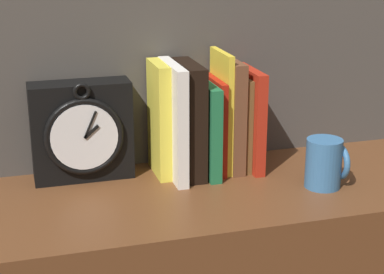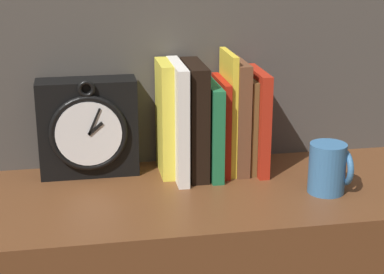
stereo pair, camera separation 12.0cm
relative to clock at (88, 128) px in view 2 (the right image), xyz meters
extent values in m
cube|color=black|center=(0.00, 0.01, 0.00)|extent=(0.20, 0.07, 0.20)
torus|color=black|center=(0.00, -0.04, 0.00)|extent=(0.15, 0.01, 0.15)
cylinder|color=silver|center=(0.00, -0.04, 0.00)|extent=(0.13, 0.01, 0.13)
cube|color=black|center=(0.01, -0.04, 0.01)|extent=(0.03, 0.00, 0.03)
cube|color=black|center=(0.01, -0.04, 0.03)|extent=(0.03, 0.00, 0.05)
torus|color=black|center=(0.00, -0.04, 0.09)|extent=(0.03, 0.01, 0.03)
cube|color=yellow|center=(0.15, -0.02, 0.02)|extent=(0.02, 0.11, 0.23)
cube|color=white|center=(0.18, -0.04, 0.02)|extent=(0.02, 0.16, 0.23)
cube|color=black|center=(0.21, -0.03, 0.02)|extent=(0.04, 0.14, 0.23)
cube|color=#1F6C3F|center=(0.25, -0.03, 0.00)|extent=(0.02, 0.15, 0.19)
cube|color=#B31E0F|center=(0.27, -0.02, 0.00)|extent=(0.01, 0.13, 0.19)
cube|color=yellow|center=(0.28, -0.02, 0.02)|extent=(0.01, 0.12, 0.25)
cube|color=brown|center=(0.30, -0.02, 0.02)|extent=(0.03, 0.13, 0.23)
cube|color=brown|center=(0.33, -0.02, 0.00)|extent=(0.01, 0.12, 0.20)
cube|color=#B42615|center=(0.34, -0.03, 0.01)|extent=(0.02, 0.14, 0.21)
cylinder|color=teal|center=(0.44, -0.18, -0.05)|extent=(0.07, 0.07, 0.10)
torus|color=teal|center=(0.48, -0.18, -0.05)|extent=(0.01, 0.07, 0.07)
camera|label=1|loc=(-0.13, -1.22, 0.39)|focal=60.00mm
camera|label=2|loc=(-0.01, -1.25, 0.39)|focal=60.00mm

